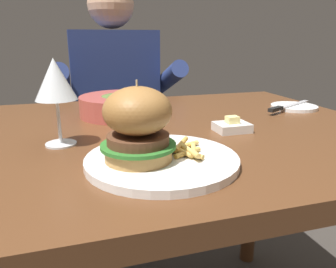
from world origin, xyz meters
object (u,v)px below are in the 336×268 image
Objects in this scene: burger_sandwich at (138,124)px; soup_bowl at (122,105)px; table_knife at (286,106)px; bread_plate at (294,107)px; main_plate at (162,160)px; butter_dish at (232,126)px; wine_glass at (55,81)px; diner_person at (116,127)px.

burger_sandwich is 0.40m from soup_bowl.
bread_plate is at bearing 26.63° from table_knife.
butter_dish reaches higher than main_plate.
main_plate is at bearing 4.05° from burger_sandwich.
table_knife is (0.64, 0.14, -0.12)m from wine_glass.
wine_glass is 0.85m from diner_person.
wine_glass is 1.26× the size of bread_plate.
bread_plate is 1.77× the size of butter_dish.
butter_dish is at bearing -149.48° from table_knife.
butter_dish is at bearing 35.29° from main_plate.
table_knife reaches higher than bread_plate.
table_knife is 0.77m from diner_person.
burger_sandwich is 0.63× the size of table_knife.
bread_plate is at bearing 32.22° from main_plate.
bread_plate is 0.78m from diner_person.
soup_bowl is at bearing 169.59° from table_knife.
table_knife is 0.18× the size of diner_person.
wine_glass is at bearing -105.93° from diner_person.
bread_plate is at bearing 29.95° from butter_dish.
burger_sandwich is at bearing -52.38° from wine_glass.
burger_sandwich is 0.57× the size of soup_bowl.
diner_person reaches higher than bread_plate.
butter_dish is (0.21, 0.15, 0.00)m from main_plate.
wine_glass reaches higher than table_knife.
burger_sandwich is 1.71× the size of butter_dish.
bread_plate is at bearing 13.48° from wine_glass.
soup_bowl is (0.16, 0.23, -0.10)m from wine_glass.
table_knife is 0.48m from soup_bowl.
soup_bowl reaches higher than bread_plate.
bread_plate is 0.53m from soup_bowl.
diner_person is (-0.16, 0.77, -0.19)m from butter_dish.
butter_dish is (-0.31, -0.18, 0.01)m from bread_plate.
diner_person reaches higher than main_plate.
burger_sandwich is 0.65m from bread_plate.
main_plate is at bearing -89.33° from soup_bowl.
main_plate is at bearing -92.99° from diner_person.
wine_glass reaches higher than bread_plate.
burger_sandwich is 0.11× the size of diner_person.
wine_glass is 0.83× the size of table_knife.
burger_sandwich reaches higher than bread_plate.
main_plate is 0.39m from soup_bowl.
diner_person reaches higher than soup_bowl.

